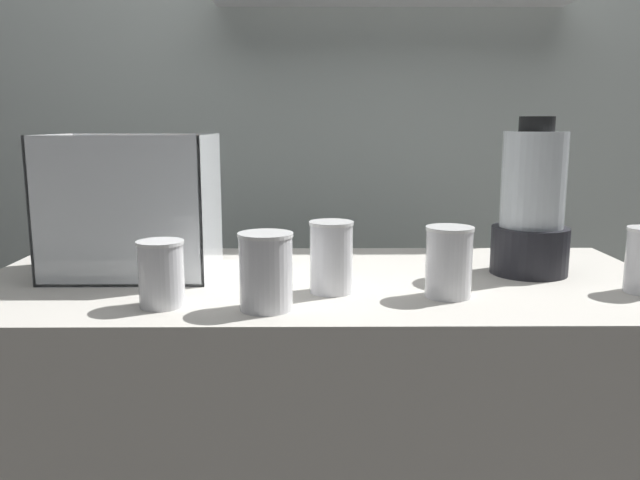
# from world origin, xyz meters

# --- Properties ---
(counter) EXTENTS (1.40, 0.64, 0.90)m
(counter) POSITION_xyz_m (0.00, 0.00, 0.45)
(counter) COLOR beige
(counter) RESTS_ON ground_plane
(back_wall_unit) EXTENTS (2.60, 0.24, 2.50)m
(back_wall_unit) POSITION_xyz_m (0.01, 0.77, 1.26)
(back_wall_unit) COLOR silver
(back_wall_unit) RESTS_ON ground_plane
(carrot_display_bin) EXTENTS (0.33, 0.25, 0.29)m
(carrot_display_bin) POSITION_xyz_m (-0.40, 0.05, 0.99)
(carrot_display_bin) COLOR white
(carrot_display_bin) RESTS_ON counter
(blender_pitcher) EXTENTS (0.16, 0.16, 0.33)m
(blender_pitcher) POSITION_xyz_m (0.44, 0.04, 1.04)
(blender_pitcher) COLOR black
(blender_pitcher) RESTS_ON counter
(juice_cup_pomegranate_far_left) EXTENTS (0.08, 0.08, 0.12)m
(juice_cup_pomegranate_far_left) POSITION_xyz_m (-0.28, -0.20, 0.95)
(juice_cup_pomegranate_far_left) COLOR white
(juice_cup_pomegranate_far_left) RESTS_ON counter
(juice_cup_beet_left) EXTENTS (0.09, 0.09, 0.13)m
(juice_cup_beet_left) POSITION_xyz_m (-0.09, -0.22, 0.96)
(juice_cup_beet_left) COLOR white
(juice_cup_beet_left) RESTS_ON counter
(juice_cup_beet_middle) EXTENTS (0.08, 0.08, 0.14)m
(juice_cup_beet_middle) POSITION_xyz_m (0.02, -0.11, 0.96)
(juice_cup_beet_middle) COLOR white
(juice_cup_beet_middle) RESTS_ON counter
(juice_cup_beet_right) EXTENTS (0.09, 0.09, 0.13)m
(juice_cup_beet_right) POSITION_xyz_m (0.23, -0.14, 0.96)
(juice_cup_beet_right) COLOR white
(juice_cup_beet_right) RESTS_ON counter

